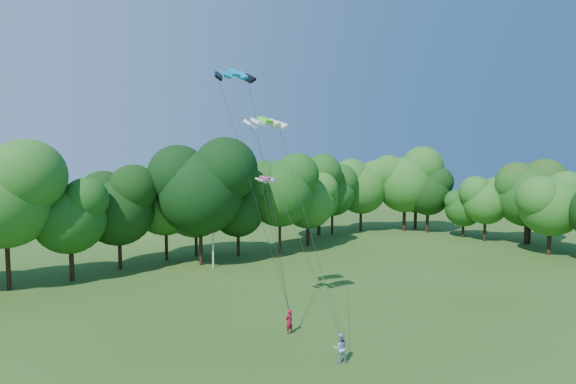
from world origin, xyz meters
TOP-DOWN VIEW (x-y plane):
  - utility_pole at (5.71, 31.86)m, footprint 1.63×0.59m
  - kite_flyer_left at (0.70, 12.30)m, footprint 0.66×0.46m
  - kite_flyer_right at (0.38, 7.06)m, footprint 1.08×1.00m
  - kite_teal at (-1.26, 16.04)m, footprint 2.94×1.76m
  - kite_green at (0.45, 14.68)m, footprint 3.09×1.64m
  - kite_pink at (1.84, 16.61)m, footprint 1.82×1.25m
  - tree_back_center at (5.22, 33.71)m, footprint 10.30×10.30m
  - tree_back_east at (28.55, 39.57)m, footprint 8.66×8.66m
  - tree_flank_east at (46.94, 16.15)m, footprint 8.66×8.66m

SIDE VIEW (x-z plane):
  - kite_flyer_left at x=0.70m, z-range 0.00..1.72m
  - kite_flyer_right at x=0.38m, z-range 0.00..1.78m
  - utility_pole at x=5.71m, z-range 0.11..8.53m
  - tree_flank_east at x=46.94m, z-range 1.57..14.17m
  - tree_back_east at x=28.55m, z-range 1.57..14.17m
  - tree_back_center at x=5.22m, z-range 1.87..16.85m
  - kite_pink at x=1.84m, z-range 10.47..10.75m
  - kite_green at x=0.45m, z-range 14.51..15.11m
  - kite_teal at x=-1.26m, z-range 17.71..18.44m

